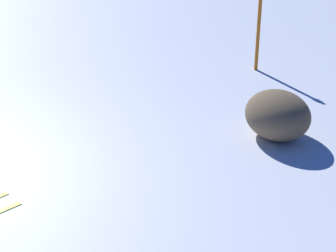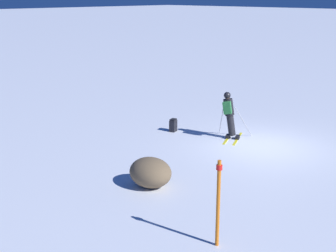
% 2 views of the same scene
% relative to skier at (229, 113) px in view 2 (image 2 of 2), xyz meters
% --- Properties ---
extents(ground_plane, '(300.00, 300.00, 0.00)m').
position_rel_skier_xyz_m(ground_plane, '(-1.44, -0.09, -0.98)').
color(ground_plane, white).
extents(skier, '(1.39, 1.68, 1.78)m').
position_rel_skier_xyz_m(skier, '(0.00, 0.00, 0.00)').
color(skier, yellow).
rests_on(skier, ground).
extents(spare_backpack, '(0.30, 0.35, 0.50)m').
position_rel_skier_xyz_m(spare_backpack, '(2.12, 0.76, -0.73)').
color(spare_backpack, black).
rests_on(spare_backpack, ground).
extents(exposed_boulder_0, '(1.27, 1.08, 0.83)m').
position_rel_skier_xyz_m(exposed_boulder_0, '(-1.16, 5.14, -0.57)').
color(exposed_boulder_0, brown).
rests_on(exposed_boulder_0, ground).
extents(trail_marker, '(0.13, 0.13, 1.94)m').
position_rel_skier_xyz_m(trail_marker, '(-4.49, 6.36, 0.08)').
color(trail_marker, orange).
rests_on(trail_marker, ground).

